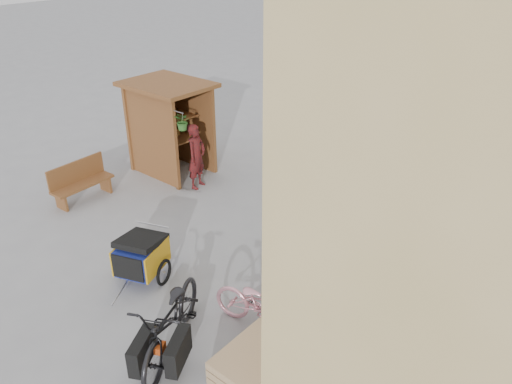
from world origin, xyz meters
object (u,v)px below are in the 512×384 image
Objects in this scene: kiosk at (167,115)px; bike_4 at (370,222)px; pallet_stack at (260,365)px; bike_3 at (345,232)px; child_trailer at (141,255)px; bike_6 at (399,198)px; person_kiosk at (197,156)px; bench at (80,181)px; bike_2 at (336,245)px; bike_7 at (395,185)px; bike_1 at (302,278)px; shopping_carts at (459,167)px; cargo_bike at (171,322)px; bike_5 at (376,211)px; bike_0 at (265,305)px.

kiosk is 5.85m from bike_4.
bike_3 reaches higher than pallet_stack.
bike_6 is at bearing 42.21° from child_trailer.
person_kiosk is 0.86× the size of bike_6.
bench is 0.99× the size of bike_2.
kiosk is 5.78m from bike_2.
bike_6 is (4.52, 1.76, -0.32)m from person_kiosk.
child_trailer reaches higher than bike_4.
bike_7 is (-0.33, 0.50, 0.01)m from bike_6.
bike_1 is 0.86× the size of bike_6.
pallet_stack is at bearing -157.46° from bike_4.
pallet_stack is 0.71× the size of bike_7.
bike_4 is 0.90× the size of bike_6.
bike_6 reaches higher than child_trailer.
bench is 7.36m from bike_7.
bike_7 is (-0.18, 2.84, 0.11)m from bike_2.
bike_3 is at bearing 155.82° from bike_6.
cargo_bike is (-1.34, -8.07, -0.05)m from shopping_carts.
bench is (-6.68, 1.44, 0.27)m from pallet_stack.
bike_6 is (0.03, 1.23, 0.05)m from bike_4.
bike_5 is at bearing 6.94° from bike_2.
person_kiosk reaches higher than bike_6.
person_kiosk is at bearing 99.90° from child_trailer.
shopping_carts is 6.84m from bike_0.
bike_0 is 0.92m from bike_1.
child_trailer is 0.71× the size of cargo_bike.
bike_0 is 1.05× the size of bike_4.
bike_5 is at bearing -92.93° from person_kiosk.
bench is 0.89× the size of bike_7.
bike_1 is at bearing -176.68° from bike_5.
bike_6 reaches higher than bike_2.
bike_2 is (-0.66, 3.09, 0.19)m from pallet_stack.
bike_1 is (-0.50, -5.89, -0.12)m from shopping_carts.
cargo_bike is (4.94, -4.32, -0.99)m from kiosk.
kiosk reaches higher than bike_0.
pallet_stack is at bearing -31.66° from kiosk.
shopping_carts is 1.29× the size of bike_2.
cargo_bike reaches higher than shopping_carts.
bench is 6.24m from bike_2.
kiosk is 1.26× the size of shopping_carts.
bike_0 is (5.71, -3.06, -1.08)m from kiosk.
bike_5 reaches higher than bench.
bike_2 is at bearing 102.14° from pallet_stack.
bike_7 reaches higher than child_trailer.
bike_1 is at bearing -94.87° from shopping_carts.
pallet_stack is at bearing -140.47° from person_kiosk.
bike_3 is 0.70m from bike_4.
bike_7 is at bearing 25.09° from bike_4.
bike_2 is (0.68, 3.54, -0.16)m from cargo_bike.
child_trailer reaches higher than pallet_stack.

